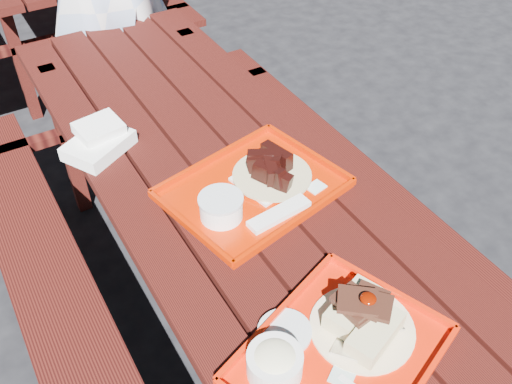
% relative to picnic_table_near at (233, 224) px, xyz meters
% --- Properties ---
extents(ground, '(60.00, 60.00, 0.00)m').
position_rel_picnic_table_near_xyz_m(ground, '(0.00, 0.00, -0.56)').
color(ground, black).
rests_on(ground, ground).
extents(picnic_table_near, '(1.41, 2.40, 0.75)m').
position_rel_picnic_table_near_xyz_m(picnic_table_near, '(0.00, 0.00, 0.00)').
color(picnic_table_near, '#3B100B').
rests_on(picnic_table_near, ground).
extents(near_tray, '(0.56, 0.50, 0.15)m').
position_rel_picnic_table_near_xyz_m(near_tray, '(-0.09, -0.64, 0.22)').
color(near_tray, red).
rests_on(near_tray, picnic_table_near).
extents(far_tray, '(0.56, 0.48, 0.08)m').
position_rel_picnic_table_near_xyz_m(far_tray, '(0.02, -0.09, 0.21)').
color(far_tray, '#B41D00').
rests_on(far_tray, picnic_table_near).
extents(white_cloth, '(0.25, 0.23, 0.08)m').
position_rel_picnic_table_near_xyz_m(white_cloth, '(-0.29, 0.35, 0.23)').
color(white_cloth, white).
rests_on(white_cloth, picnic_table_near).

